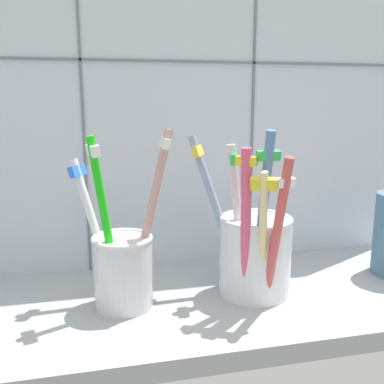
{
  "coord_description": "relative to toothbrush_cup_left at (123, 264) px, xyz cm",
  "views": [
    {
      "loc": [
        -10.08,
        -43.62,
        23.44
      ],
      "look_at": [
        0.0,
        -0.34,
        13.98
      ],
      "focal_mm": 41.3,
      "sensor_mm": 36.0,
      "label": 1
    }
  ],
  "objects": [
    {
      "name": "toothbrush_cup_right",
      "position": [
        14.33,
        -0.34,
        0.54
      ],
      "size": [
        11.15,
        10.67,
        18.57
      ],
      "color": "silver",
      "rests_on": "counter_slab"
    },
    {
      "name": "toothbrush_cup_left",
      "position": [
        0.0,
        0.0,
        0.0
      ],
      "size": [
        10.58,
        7.52,
        18.52
      ],
      "color": "silver",
      "rests_on": "counter_slab"
    },
    {
      "name": "counter_slab",
      "position": [
        7.3,
        0.27,
        -5.7
      ],
      "size": [
        64.0,
        22.0,
        2.0
      ],
      "primitive_type": "cube",
      "color": "#9EA3A8",
      "rests_on": "ground"
    },
    {
      "name": "tile_wall_back",
      "position": [
        7.3,
        12.27,
        15.81
      ],
      "size": [
        64.0,
        2.2,
        45.0
      ],
      "color": "silver",
      "rests_on": "ground"
    }
  ]
}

